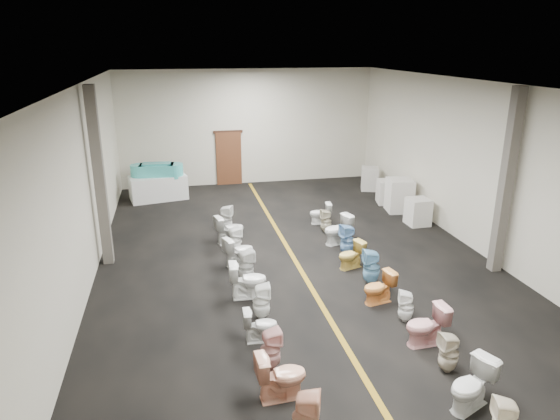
# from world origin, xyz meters

# --- Properties ---
(floor) EXTENTS (16.00, 16.00, 0.00)m
(floor) POSITION_xyz_m (0.00, 0.00, 0.00)
(floor) COLOR black
(floor) RESTS_ON ground
(ceiling) EXTENTS (16.00, 16.00, 0.00)m
(ceiling) POSITION_xyz_m (0.00, 0.00, 4.50)
(ceiling) COLOR black
(ceiling) RESTS_ON ground
(wall_back) EXTENTS (10.00, 0.00, 10.00)m
(wall_back) POSITION_xyz_m (0.00, 8.00, 2.25)
(wall_back) COLOR beige
(wall_back) RESTS_ON ground
(wall_front) EXTENTS (10.00, 0.00, 10.00)m
(wall_front) POSITION_xyz_m (0.00, -8.00, 2.25)
(wall_front) COLOR beige
(wall_front) RESTS_ON ground
(wall_left) EXTENTS (0.00, 16.00, 16.00)m
(wall_left) POSITION_xyz_m (-5.00, 0.00, 2.25)
(wall_left) COLOR beige
(wall_left) RESTS_ON ground
(wall_right) EXTENTS (0.00, 16.00, 16.00)m
(wall_right) POSITION_xyz_m (5.00, 0.00, 2.25)
(wall_right) COLOR beige
(wall_right) RESTS_ON ground
(aisle_stripe) EXTENTS (0.12, 15.60, 0.01)m
(aisle_stripe) POSITION_xyz_m (0.00, 0.00, 0.00)
(aisle_stripe) COLOR #906914
(aisle_stripe) RESTS_ON floor
(back_door) EXTENTS (1.00, 0.10, 2.10)m
(back_door) POSITION_xyz_m (-0.80, 7.94, 1.05)
(back_door) COLOR #562D19
(back_door) RESTS_ON floor
(door_frame) EXTENTS (1.15, 0.08, 0.10)m
(door_frame) POSITION_xyz_m (-0.80, 7.95, 2.12)
(door_frame) COLOR #331C11
(door_frame) RESTS_ON back_door
(column_left) EXTENTS (0.25, 0.25, 4.50)m
(column_left) POSITION_xyz_m (-4.75, 1.00, 2.25)
(column_left) COLOR #59544C
(column_left) RESTS_ON floor
(column_right) EXTENTS (0.25, 0.25, 4.50)m
(column_right) POSITION_xyz_m (4.75, -1.50, 2.25)
(column_right) COLOR #59544C
(column_right) RESTS_ON floor
(display_table) EXTENTS (2.13, 1.37, 0.88)m
(display_table) POSITION_xyz_m (-3.56, 6.42, 0.44)
(display_table) COLOR silver
(display_table) RESTS_ON floor
(bathtub) EXTENTS (1.86, 0.77, 0.55)m
(bathtub) POSITION_xyz_m (-3.56, 6.42, 1.07)
(bathtub) COLOR #3DB0AD
(bathtub) RESTS_ON display_table
(appliance_crate_a) EXTENTS (0.67, 0.67, 0.84)m
(appliance_crate_a) POSITION_xyz_m (4.40, 1.95, 0.42)
(appliance_crate_a) COLOR silver
(appliance_crate_a) RESTS_ON floor
(appliance_crate_b) EXTENTS (0.92, 0.92, 1.11)m
(appliance_crate_b) POSITION_xyz_m (4.40, 3.31, 0.56)
(appliance_crate_b) COLOR silver
(appliance_crate_b) RESTS_ON floor
(appliance_crate_c) EXTENTS (0.87, 0.87, 0.82)m
(appliance_crate_c) POSITION_xyz_m (4.40, 4.22, 0.41)
(appliance_crate_c) COLOR silver
(appliance_crate_c) RESTS_ON floor
(appliance_crate_d) EXTENTS (0.79, 0.79, 0.89)m
(appliance_crate_d) POSITION_xyz_m (4.40, 5.96, 0.44)
(appliance_crate_d) COLOR beige
(appliance_crate_d) RESTS_ON floor
(toilet_left_1) EXTENTS (0.50, 0.49, 0.84)m
(toilet_left_1) POSITION_xyz_m (-1.35, -6.05, 0.42)
(toilet_left_1) COLOR tan
(toilet_left_1) RESTS_ON floor
(toilet_left_2) EXTENTS (0.83, 0.50, 0.82)m
(toilet_left_2) POSITION_xyz_m (-1.49, -5.05, 0.41)
(toilet_left_2) COLOR #EFA888
(toilet_left_2) RESTS_ON floor
(toilet_left_3) EXTENTS (0.39, 0.38, 0.77)m
(toilet_left_3) POSITION_xyz_m (-1.51, -4.28, 0.38)
(toilet_left_3) COLOR #D9A09B
(toilet_left_3) RESTS_ON floor
(toilet_left_4) EXTENTS (0.67, 0.41, 0.66)m
(toilet_left_4) POSITION_xyz_m (-1.53, -3.39, 0.33)
(toilet_left_4) COLOR silver
(toilet_left_4) RESTS_ON floor
(toilet_left_5) EXTENTS (0.38, 0.38, 0.78)m
(toilet_left_5) POSITION_xyz_m (-1.37, -2.59, 0.39)
(toilet_left_5) COLOR white
(toilet_left_5) RESTS_ON floor
(toilet_left_6) EXTENTS (0.84, 0.51, 0.84)m
(toilet_left_6) POSITION_xyz_m (-1.50, -1.63, 0.42)
(toilet_left_6) COLOR white
(toilet_left_6) RESTS_ON floor
(toilet_left_7) EXTENTS (0.44, 0.43, 0.80)m
(toilet_left_7) POSITION_xyz_m (-1.42, -0.86, 0.40)
(toilet_left_7) COLOR silver
(toilet_left_7) RESTS_ON floor
(toilet_left_8) EXTENTS (0.88, 0.68, 0.79)m
(toilet_left_8) POSITION_xyz_m (-1.47, 0.08, 0.39)
(toilet_left_8) COLOR white
(toilet_left_8) RESTS_ON floor
(toilet_left_9) EXTENTS (0.43, 0.42, 0.75)m
(toilet_left_9) POSITION_xyz_m (-1.48, 0.88, 0.38)
(toilet_left_9) COLOR white
(toilet_left_9) RESTS_ON floor
(toilet_left_10) EXTENTS (0.90, 0.65, 0.83)m
(toilet_left_10) POSITION_xyz_m (-1.52, 1.66, 0.41)
(toilet_left_10) COLOR silver
(toilet_left_10) RESTS_ON floor
(toilet_left_11) EXTENTS (0.50, 0.50, 0.84)m
(toilet_left_11) POSITION_xyz_m (-1.53, 2.52, 0.42)
(toilet_left_11) COLOR white
(toilet_left_11) RESTS_ON floor
(toilet_right_1) EXTENTS (0.91, 0.74, 0.82)m
(toilet_right_1) POSITION_xyz_m (1.32, -5.90, 0.41)
(toilet_right_1) COLOR silver
(toilet_right_1) RESTS_ON floor
(toilet_right_2) EXTENTS (0.35, 0.34, 0.74)m
(toilet_right_2) POSITION_xyz_m (1.46, -4.99, 0.37)
(toilet_right_2) COLOR beige
(toilet_right_2) RESTS_ON floor
(toilet_right_3) EXTENTS (0.81, 0.48, 0.80)m
(toilet_right_3) POSITION_xyz_m (1.47, -4.17, 0.40)
(toilet_right_3) COLOR #EBA8A8
(toilet_right_3) RESTS_ON floor
(toilet_right_4) EXTENTS (0.39, 0.39, 0.68)m
(toilet_right_4) POSITION_xyz_m (1.48, -3.32, 0.34)
(toilet_right_4) COLOR white
(toilet_right_4) RESTS_ON floor
(toilet_right_5) EXTENTS (0.77, 0.54, 0.72)m
(toilet_right_5) POSITION_xyz_m (1.24, -2.47, 0.36)
(toilet_right_5) COLOR #F29B49
(toilet_right_5) RESTS_ON floor
(toilet_right_6) EXTENTS (0.43, 0.42, 0.86)m
(toilet_right_6) POSITION_xyz_m (1.43, -1.59, 0.43)
(toilet_right_6) COLOR #73B0D4
(toilet_right_6) RESTS_ON floor
(toilet_right_7) EXTENTS (0.77, 0.58, 0.70)m
(toilet_right_7) POSITION_xyz_m (1.26, -0.65, 0.35)
(toilet_right_7) COLOR #E1BE56
(toilet_right_7) RESTS_ON floor
(toilet_right_8) EXTENTS (0.44, 0.43, 0.86)m
(toilet_right_8) POSITION_xyz_m (1.45, 0.14, 0.43)
(toilet_right_8) COLOR #70A0D4
(toilet_right_8) RESTS_ON floor
(toilet_right_9) EXTENTS (0.92, 0.68, 0.84)m
(toilet_right_9) POSITION_xyz_m (1.45, 0.96, 0.42)
(toilet_right_9) COLOR white
(toilet_right_9) RESTS_ON floor
(toilet_right_10) EXTENTS (0.33, 0.33, 0.72)m
(toilet_right_10) POSITION_xyz_m (1.39, 1.89, 0.36)
(toilet_right_10) COLOR beige
(toilet_right_10) RESTS_ON floor
(toilet_right_11) EXTENTS (0.70, 0.44, 0.68)m
(toilet_right_11) POSITION_xyz_m (1.45, 2.66, 0.34)
(toilet_right_11) COLOR white
(toilet_right_11) RESTS_ON floor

